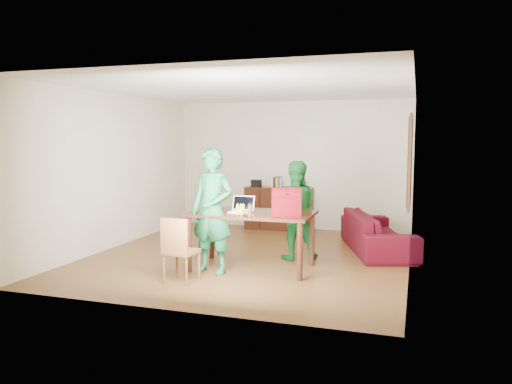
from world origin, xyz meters
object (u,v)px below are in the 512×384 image
(bottle, at_px, (250,210))
(sofa, at_px, (377,232))
(table, at_px, (252,220))
(person_near, at_px, (212,211))
(person_far, at_px, (295,210))
(chair, at_px, (181,263))
(laptop, at_px, (241,209))
(red_bag, at_px, (287,205))

(bottle, xyz_separation_m, sofa, (1.57, 2.14, -0.61))
(bottle, bearing_deg, sofa, 53.69)
(table, height_order, person_near, person_near)
(person_near, distance_m, person_far, 1.50)
(table, distance_m, chair, 1.27)
(table, xyz_separation_m, sofa, (1.67, 1.78, -0.41))
(person_far, xyz_separation_m, bottle, (-0.36, -1.15, 0.15))
(person_near, height_order, sofa, person_near)
(person_near, distance_m, sofa, 3.09)
(chair, distance_m, sofa, 3.61)
(person_far, distance_m, bottle, 1.21)
(laptop, bearing_deg, chair, -122.67)
(person_far, relative_size, laptop, 4.59)
(person_far, height_order, laptop, person_far)
(chair, bearing_deg, person_near, 74.22)
(chair, xyz_separation_m, person_far, (1.13, 1.75, 0.53))
(person_far, relative_size, bottle, 8.56)
(bottle, distance_m, sofa, 2.72)
(laptop, relative_size, bottle, 1.87)
(person_near, xyz_separation_m, red_bag, (1.02, 0.26, 0.10))
(person_far, bearing_deg, table, 40.35)
(person_far, bearing_deg, person_near, 32.23)
(table, relative_size, sofa, 0.81)
(red_bag, xyz_separation_m, sofa, (1.11, 1.91, -0.67))
(person_near, relative_size, person_far, 1.14)
(chair, height_order, sofa, chair)
(person_near, distance_m, red_bag, 1.06)
(table, distance_m, bottle, 0.42)
(chair, relative_size, laptop, 2.58)
(chair, relative_size, sofa, 0.40)
(person_near, distance_m, bottle, 0.56)
(table, relative_size, laptop, 5.27)
(red_bag, bearing_deg, bottle, -167.32)
(table, bearing_deg, laptop, -158.51)
(red_bag, bearing_deg, person_far, 82.31)
(bottle, bearing_deg, person_near, -177.44)
(person_far, relative_size, red_bag, 3.82)
(bottle, bearing_deg, laptop, 129.67)
(table, xyz_separation_m, person_far, (0.45, 0.79, 0.05))
(chair, bearing_deg, laptop, 64.29)
(chair, relative_size, person_near, 0.49)
(table, bearing_deg, person_near, -140.97)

